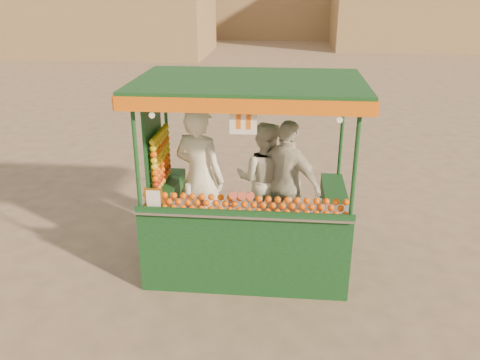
# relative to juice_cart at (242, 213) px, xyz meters

# --- Properties ---
(ground) EXTENTS (90.00, 90.00, 0.00)m
(ground) POSITION_rel_juice_cart_xyz_m (0.47, -0.09, -0.80)
(ground) COLOR brown
(ground) RESTS_ON ground
(building_right) EXTENTS (9.00, 6.00, 5.00)m
(building_right) POSITION_rel_juice_cart_xyz_m (7.47, 23.91, 1.70)
(building_right) COLOR #937054
(building_right) RESTS_ON ground
(juice_cart) EXTENTS (2.70, 1.75, 2.45)m
(juice_cart) POSITION_rel_juice_cart_xyz_m (0.00, 0.00, 0.00)
(juice_cart) COLOR #0F3916
(juice_cart) RESTS_ON ground
(vendor_left) EXTENTS (0.79, 0.67, 1.85)m
(vendor_left) POSITION_rel_juice_cart_xyz_m (-0.54, 0.08, 0.42)
(vendor_left) COLOR white
(vendor_left) RESTS_ON ground
(vendor_middle) EXTENTS (0.83, 0.68, 1.56)m
(vendor_middle) POSITION_rel_juice_cart_xyz_m (0.25, 0.49, 0.27)
(vendor_middle) COLOR white
(vendor_middle) RESTS_ON ground
(vendor_right) EXTENTS (1.02, 0.88, 1.65)m
(vendor_right) POSITION_rel_juice_cart_xyz_m (0.56, 0.25, 0.31)
(vendor_right) COLOR beige
(vendor_right) RESTS_ON ground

